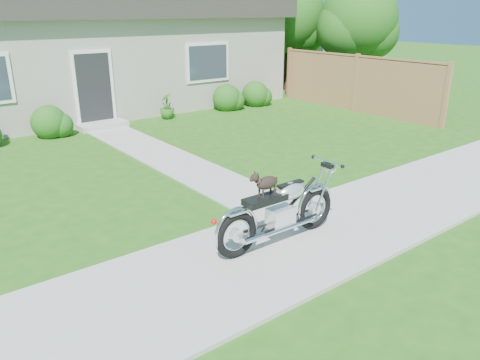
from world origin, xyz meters
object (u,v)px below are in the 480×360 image
house (100,43)px  motorcycle_with_dog (280,209)px  potted_plant_right (167,106)px  fence (356,83)px  tree_far (293,20)px  tree_near (362,23)px

house → motorcycle_with_dog: house is taller
potted_plant_right → motorcycle_with_dog: 8.93m
fence → motorcycle_with_dog: (-8.57, -5.65, -0.39)m
potted_plant_right → motorcycle_with_dog: size_ratio=0.37×
potted_plant_right → tree_far: bearing=13.8°
fence → tree_near: tree_near is taller
house → tree_far: 7.83m
house → tree_near: (8.46, -4.61, 0.65)m
house → tree_far: bearing=-12.8°
fence → motorcycle_with_dog: 10.27m
motorcycle_with_dog → potted_plant_right: bearing=72.1°
fence → tree_far: 5.08m
potted_plant_right → house: bearing=100.2°
fence → potted_plant_right: 6.36m
fence → motorcycle_with_dog: size_ratio=2.98×
tree_near → tree_far: 3.00m
fence → tree_far: size_ratio=1.48×
house → potted_plant_right: 3.91m
house → tree_far: (7.61, -1.73, 0.71)m
house → motorcycle_with_dog: 12.22m
tree_near → motorcycle_with_dog: tree_near is taller
tree_far → potted_plant_right: 7.60m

